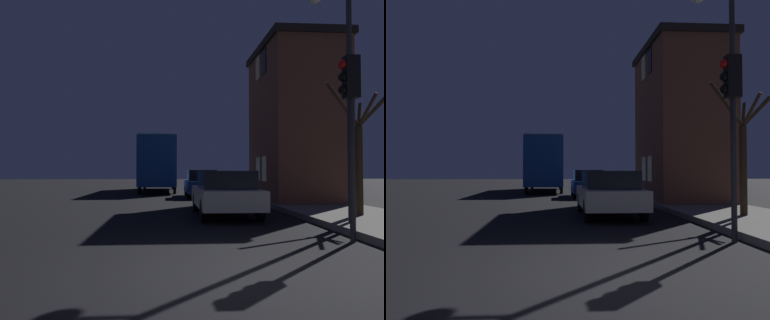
{
  "view_description": "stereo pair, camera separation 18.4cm",
  "coord_description": "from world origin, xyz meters",
  "views": [
    {
      "loc": [
        -0.95,
        -5.19,
        1.49
      ],
      "look_at": [
        0.41,
        13.92,
        2.03
      ],
      "focal_mm": 35.0,
      "sensor_mm": 36.0,
      "label": 1
    },
    {
      "loc": [
        -0.77,
        -5.2,
        1.49
      ],
      "look_at": [
        0.41,
        13.92,
        2.03
      ],
      "focal_mm": 35.0,
      "sensor_mm": 36.0,
      "label": 2
    }
  ],
  "objects": [
    {
      "name": "ground_plane",
      "position": [
        0.0,
        0.0,
        0.0
      ],
      "size": [
        120.0,
        120.0,
        0.0
      ],
      "primitive_type": "plane",
      "color": "black"
    },
    {
      "name": "brick_building",
      "position": [
        4.96,
        11.51,
        3.72
      ],
      "size": [
        3.34,
        5.31,
        7.06
      ],
      "color": "brown",
      "rests_on": "sidewalk"
    },
    {
      "name": "streetlamp",
      "position": [
        3.5,
        4.09,
        4.17
      ],
      "size": [
        1.16,
        0.38,
        6.02
      ],
      "color": "#28282B",
      "rests_on": "sidewalk"
    },
    {
      "name": "traffic_light",
      "position": [
        2.93,
        2.39,
        2.82
      ],
      "size": [
        0.43,
        0.24,
        3.92
      ],
      "color": "#28282B",
      "rests_on": "ground"
    },
    {
      "name": "bare_tree",
      "position": [
        4.82,
        5.55,
        2.13
      ],
      "size": [
        2.03,
        1.26,
        3.97
      ],
      "color": "#382819",
      "rests_on": "sidewalk"
    },
    {
      "name": "bus",
      "position": [
        -1.48,
        21.9,
        2.25
      ],
      "size": [
        2.44,
        9.2,
        3.8
      ],
      "color": "#194793",
      "rests_on": "ground"
    },
    {
      "name": "car_near_lane",
      "position": [
        0.99,
        6.98,
        0.78
      ],
      "size": [
        1.85,
        4.32,
        1.49
      ],
      "color": "beige",
      "rests_on": "ground"
    },
    {
      "name": "car_mid_lane",
      "position": [
        1.04,
        15.73,
        0.77
      ],
      "size": [
        1.71,
        3.96,
        1.52
      ],
      "color": "navy",
      "rests_on": "ground"
    }
  ]
}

